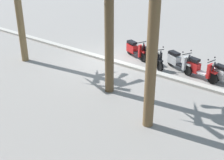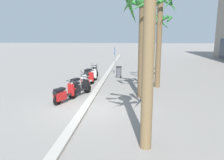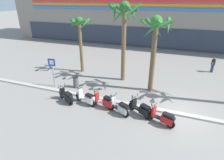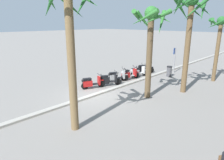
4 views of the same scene
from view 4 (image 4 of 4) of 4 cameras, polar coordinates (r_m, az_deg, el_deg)
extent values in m
plane|color=gray|center=(13.67, -4.66, -4.42)|extent=(200.00, 200.00, 0.00)
cube|color=#ADA89E|center=(13.69, -4.84, -4.12)|extent=(60.00, 0.36, 0.12)
cylinder|color=black|center=(20.02, 11.00, 2.70)|extent=(0.51, 0.33, 0.52)
cylinder|color=black|center=(19.45, 7.86, 2.46)|extent=(0.51, 0.33, 0.52)
cube|color=black|center=(19.74, 9.59, 2.76)|extent=(0.66, 0.52, 0.08)
cube|color=black|center=(19.51, 8.46, 2.97)|extent=(0.75, 0.60, 0.43)
cube|color=black|center=(19.43, 8.44, 3.96)|extent=(0.67, 0.54, 0.12)
cube|color=black|center=(19.87, 10.59, 3.48)|extent=(0.28, 0.37, 0.66)
cube|color=black|center=(19.96, 11.04, 3.51)|extent=(0.36, 0.29, 0.08)
cylinder|color=#333338|center=(19.88, 10.81, 3.92)|extent=(0.28, 0.19, 0.69)
cylinder|color=black|center=(19.77, 10.66, 4.81)|extent=(0.29, 0.52, 0.04)
sphere|color=white|center=(19.85, 10.89, 4.43)|extent=(0.12, 0.12, 0.12)
cube|color=black|center=(19.32, 7.69, 3.62)|extent=(0.30, 0.29, 0.16)
sphere|color=black|center=(19.95, 10.29, 5.28)|extent=(0.07, 0.07, 0.07)
sphere|color=black|center=(19.54, 10.97, 5.02)|extent=(0.07, 0.07, 0.07)
cylinder|color=black|center=(18.85, 9.21, 1.97)|extent=(0.53, 0.25, 0.52)
cylinder|color=black|center=(18.11, 5.96, 1.52)|extent=(0.53, 0.25, 0.52)
cube|color=white|center=(18.49, 7.75, 1.95)|extent=(0.66, 0.45, 0.08)
cube|color=white|center=(18.19, 6.55, 2.08)|extent=(0.74, 0.51, 0.43)
cube|color=black|center=(18.10, 6.53, 3.13)|extent=(0.66, 0.47, 0.12)
cube|color=white|center=(18.68, 8.81, 2.78)|extent=(0.24, 0.37, 0.66)
cube|color=white|center=(18.79, 9.25, 2.83)|extent=(0.35, 0.25, 0.08)
cylinder|color=#333338|center=(18.69, 9.03, 3.25)|extent=(0.29, 0.15, 0.69)
cylinder|color=black|center=(18.58, 8.87, 4.19)|extent=(0.21, 0.55, 0.04)
sphere|color=white|center=(18.67, 9.10, 3.79)|extent=(0.12, 0.12, 0.12)
cube|color=white|center=(17.97, 5.79, 2.73)|extent=(0.29, 0.26, 0.16)
sphere|color=black|center=(18.73, 8.40, 4.68)|extent=(0.07, 0.07, 0.07)
sphere|color=black|center=(18.36, 9.29, 4.41)|extent=(0.07, 0.07, 0.07)
cylinder|color=black|center=(17.86, 6.85, 1.29)|extent=(0.53, 0.23, 0.52)
cylinder|color=black|center=(17.09, 3.30, 0.70)|extent=(0.53, 0.23, 0.52)
cube|color=silver|center=(17.48, 5.25, 1.21)|extent=(0.65, 0.43, 0.08)
cube|color=red|center=(17.16, 3.91, 1.40)|extent=(0.74, 0.48, 0.46)
cube|color=black|center=(17.06, 3.88, 2.58)|extent=(0.66, 0.44, 0.12)
cube|color=red|center=(17.68, 6.42, 2.12)|extent=(0.22, 0.36, 0.66)
cube|color=red|center=(17.79, 6.88, 2.19)|extent=(0.35, 0.24, 0.08)
cylinder|color=#333338|center=(17.70, 6.64, 2.62)|extent=(0.29, 0.14, 0.69)
cylinder|color=black|center=(17.58, 6.47, 3.61)|extent=(0.18, 0.55, 0.04)
sphere|color=white|center=(17.67, 6.71, 3.20)|extent=(0.12, 0.12, 0.12)
cube|color=silver|center=(16.93, 3.10, 2.14)|extent=(0.28, 0.26, 0.16)
sphere|color=black|center=(17.73, 5.96, 4.12)|extent=(0.07, 0.07, 0.07)
sphere|color=black|center=(17.35, 6.91, 3.84)|extent=(0.07, 0.07, 0.07)
cylinder|color=black|center=(17.01, 3.79, 0.62)|extent=(0.51, 0.32, 0.52)
cylinder|color=black|center=(16.54, -0.30, 0.21)|extent=(0.51, 0.32, 0.52)
cube|color=black|center=(16.77, 1.93, 0.63)|extent=(0.66, 0.51, 0.08)
cube|color=silver|center=(16.57, 0.41, 0.81)|extent=(0.75, 0.58, 0.42)
cube|color=black|center=(16.48, 0.35, 1.95)|extent=(0.67, 0.53, 0.12)
cube|color=silver|center=(16.87, 3.25, 1.52)|extent=(0.27, 0.37, 0.66)
cube|color=silver|center=(16.94, 3.81, 1.57)|extent=(0.36, 0.28, 0.08)
cylinder|color=#333338|center=(16.86, 3.51, 2.03)|extent=(0.29, 0.19, 0.69)
cylinder|color=black|center=(16.75, 3.27, 3.07)|extent=(0.28, 0.52, 0.04)
sphere|color=white|center=(16.83, 3.58, 2.63)|extent=(0.12, 0.12, 0.12)
cube|color=black|center=(16.41, -0.57, 1.53)|extent=(0.30, 0.28, 0.16)
sphere|color=black|center=(16.94, 2.89, 3.63)|extent=(0.07, 0.07, 0.07)
sphere|color=black|center=(16.51, 3.55, 3.30)|extent=(0.07, 0.07, 0.07)
cylinder|color=black|center=(15.84, 1.71, -0.51)|extent=(0.50, 0.35, 0.52)
cylinder|color=black|center=(15.52, -2.91, -0.87)|extent=(0.50, 0.35, 0.52)
cube|color=black|center=(15.66, -0.40, -0.47)|extent=(0.66, 0.55, 0.08)
cube|color=black|center=(15.52, -2.12, -0.22)|extent=(0.75, 0.62, 0.44)
cube|color=black|center=(15.42, -2.21, 1.03)|extent=(0.67, 0.57, 0.12)
cube|color=black|center=(15.71, 1.09, 0.45)|extent=(0.29, 0.36, 0.66)
cube|color=black|center=(15.76, 1.72, 0.50)|extent=(0.36, 0.30, 0.08)
cylinder|color=#333338|center=(15.69, 1.38, 1.00)|extent=(0.28, 0.21, 0.69)
cylinder|color=black|center=(15.59, 1.10, 2.12)|extent=(0.32, 0.50, 0.04)
sphere|color=white|center=(15.65, 1.45, 1.64)|extent=(0.12, 0.12, 0.12)
cube|color=black|center=(15.39, -3.22, 0.59)|extent=(0.31, 0.29, 0.16)
sphere|color=black|center=(15.78, 0.79, 2.74)|extent=(0.07, 0.07, 0.07)
sphere|color=black|center=(15.33, 1.28, 2.34)|extent=(0.07, 0.07, 0.07)
cylinder|color=black|center=(15.32, -3.06, -1.10)|extent=(0.52, 0.29, 0.52)
cylinder|color=black|center=(14.94, -7.67, -1.67)|extent=(0.52, 0.29, 0.52)
cube|color=black|center=(15.11, -5.16, -1.14)|extent=(0.66, 0.49, 0.08)
cube|color=red|center=(14.95, -6.88, -1.00)|extent=(0.75, 0.56, 0.42)
cube|color=black|center=(14.85, -7.00, 0.25)|extent=(0.67, 0.51, 0.12)
cube|color=red|center=(15.18, -3.71, -0.13)|extent=(0.26, 0.37, 0.66)
cube|color=red|center=(15.24, -3.07, -0.06)|extent=(0.36, 0.27, 0.08)
cylinder|color=#333338|center=(15.16, -3.44, 0.44)|extent=(0.29, 0.17, 0.69)
cylinder|color=black|center=(15.05, -3.74, 1.58)|extent=(0.25, 0.53, 0.04)
sphere|color=white|center=(15.12, -3.38, 1.11)|extent=(0.12, 0.12, 0.12)
cube|color=black|center=(14.81, -8.02, -0.24)|extent=(0.30, 0.28, 0.16)
cylinder|color=#939399|center=(20.55, 17.15, 5.30)|extent=(0.09, 0.09, 2.40)
cube|color=#1947B7|center=(20.43, 17.20, 7.80)|extent=(0.60, 0.11, 0.60)
cube|color=white|center=(20.44, 17.17, 7.81)|extent=(0.33, 0.06, 0.33)
cylinder|color=brown|center=(12.90, 10.39, 6.22)|extent=(0.37, 0.37, 5.25)
sphere|color=#337A33|center=(12.74, 11.01, 17.92)|extent=(0.81, 0.81, 0.81)
cone|color=#337A33|center=(12.02, 9.12, 16.84)|extent=(0.46, 1.75, 1.00)
cone|color=#337A33|center=(11.99, 12.49, 16.74)|extent=(1.59, 1.20, 0.98)
cone|color=#337A33|center=(12.60, 13.75, 15.39)|extent=(1.46, 0.76, 1.45)
cone|color=#337A33|center=(13.39, 13.28, 16.80)|extent=(0.45, 1.78, 0.88)
cone|color=#337A33|center=(13.26, 9.32, 15.64)|extent=(1.45, 0.83, 1.45)
cone|color=#337A33|center=(12.94, 7.25, 17.00)|extent=(1.73, 0.87, 0.93)
cylinder|color=olive|center=(8.76, -11.26, 4.25)|extent=(0.35, 0.35, 6.03)
cone|color=#286B2D|center=(8.31, -16.64, 20.81)|extent=(0.43, 1.57, 1.40)
cone|color=#286B2D|center=(8.31, -7.77, 21.37)|extent=(1.53, 0.94, 1.38)
cone|color=#286B2D|center=(9.29, -12.55, 20.42)|extent=(1.47, 1.01, 1.42)
cylinder|color=brown|center=(14.57, 20.36, 8.29)|extent=(0.36, 0.36, 6.10)
sphere|color=#286B2D|center=(14.54, 21.58, 20.25)|extent=(0.79, 0.79, 0.79)
cone|color=#286B2D|center=(13.75, 19.49, 19.39)|extent=(0.50, 1.92, 1.10)
cone|color=#286B2D|center=(13.83, 22.69, 18.11)|extent=(1.42, 1.33, 1.52)
cone|color=#286B2D|center=(14.41, 24.24, 17.66)|extent=(1.63, 0.70, 1.58)
cone|color=#286B2D|center=(15.04, 23.94, 18.14)|extent=(1.08, 1.73, 1.32)
cone|color=#286B2D|center=(15.27, 21.50, 18.07)|extent=(0.87, 1.71, 1.44)
cone|color=#286B2D|center=(14.95, 19.02, 18.14)|extent=(1.66, 0.67, 1.54)
cone|color=#286B2D|center=(14.26, 17.99, 19.07)|extent=(1.56, 1.44, 1.23)
cylinder|color=brown|center=(18.56, 27.40, 7.00)|extent=(0.30, 0.30, 4.85)
sphere|color=#286B2D|center=(18.41, 28.39, 14.45)|extent=(0.66, 0.66, 0.66)
cone|color=#286B2D|center=(17.83, 27.38, 13.87)|extent=(0.50, 1.45, 0.89)
cone|color=#286B2D|center=(18.96, 27.31, 13.78)|extent=(1.20, 1.17, 0.96)
cone|color=#286B2D|center=(18.37, 26.18, 14.20)|extent=(1.45, 0.78, 0.79)
cylinder|color=#56565B|center=(18.98, 15.76, 2.26)|extent=(0.44, 0.44, 0.90)
cylinder|color=black|center=(18.88, 15.87, 3.65)|extent=(0.48, 0.48, 0.06)
camera|label=1|loc=(17.73, 51.92, 13.73)|focal=47.76mm
camera|label=2|loc=(7.78, -55.70, -1.03)|focal=35.06mm
camera|label=3|loc=(22.03, -23.28, 19.62)|focal=29.00mm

